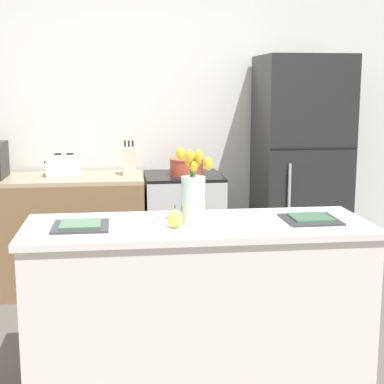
{
  "coord_description": "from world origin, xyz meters",
  "views": [
    {
      "loc": [
        -0.4,
        -2.95,
        1.59
      ],
      "look_at": [
        0.0,
        0.25,
        1.0
      ],
      "focal_mm": 55.0,
      "sensor_mm": 36.0,
      "label": 1
    }
  ],
  "objects": [
    {
      "name": "cooking_pot",
      "position": [
        0.12,
        1.57,
        0.96
      ],
      "size": [
        0.27,
        0.27,
        0.15
      ],
      "color": "#CC4C38",
      "rests_on": "stove_range"
    },
    {
      "name": "toaster",
      "position": [
        -0.82,
        1.63,
        0.98
      ],
      "size": [
        0.28,
        0.18,
        0.17
      ],
      "color": "silver",
      "rests_on": "back_counter"
    },
    {
      "name": "stove_range",
      "position": [
        0.1,
        1.6,
        0.45
      ],
      "size": [
        0.6,
        0.61,
        0.9
      ],
      "color": "#B2B5B7",
      "rests_on": "ground_plane"
    },
    {
      "name": "kitchen_island",
      "position": [
        0.0,
        0.0,
        0.44
      ],
      "size": [
        1.8,
        0.66,
        0.88
      ],
      "color": "silver",
      "rests_on": "ground_plane"
    },
    {
      "name": "plate_setting_left",
      "position": [
        -0.6,
        -0.02,
        0.89
      ],
      "size": [
        0.28,
        0.28,
        0.02
      ],
      "color": "#333338",
      "rests_on": "kitchen_island"
    },
    {
      "name": "refrigerator",
      "position": [
        1.05,
        1.6,
        0.91
      ],
      "size": [
        0.68,
        0.67,
        1.82
      ],
      "color": "black",
      "rests_on": "ground_plane"
    },
    {
      "name": "knife_block",
      "position": [
        -0.32,
        1.62,
        1.01
      ],
      "size": [
        0.1,
        0.14,
        0.27
      ],
      "color": "beige",
      "rests_on": "back_counter"
    },
    {
      "name": "pear_figurine",
      "position": [
        -0.13,
        -0.09,
        0.93
      ],
      "size": [
        0.07,
        0.07,
        0.12
      ],
      "color": "#E5CC4C",
      "rests_on": "kitchen_island"
    },
    {
      "name": "ground_plane",
      "position": [
        0.0,
        0.0,
        0.0
      ],
      "size": [
        10.0,
        10.0,
        0.0
      ],
      "primitive_type": "plane",
      "color": "#59544F"
    },
    {
      "name": "back_wall",
      "position": [
        0.0,
        2.0,
        1.35
      ],
      "size": [
        5.2,
        0.08,
        2.7
      ],
      "color": "silver",
      "rests_on": "ground_plane"
    },
    {
      "name": "flower_vase",
      "position": [
        -0.03,
        -0.01,
        1.05
      ],
      "size": [
        0.19,
        0.14,
        0.4
      ],
      "color": "silver",
      "rests_on": "kitchen_island"
    },
    {
      "name": "plate_setting_right",
      "position": [
        0.6,
        -0.02,
        0.89
      ],
      "size": [
        0.28,
        0.28,
        0.02
      ],
      "color": "#333338",
      "rests_on": "kitchen_island"
    },
    {
      "name": "back_counter",
      "position": [
        -1.06,
        1.6,
        0.45
      ],
      "size": [
        1.68,
        0.6,
        0.9
      ],
      "color": "brown",
      "rests_on": "ground_plane"
    }
  ]
}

